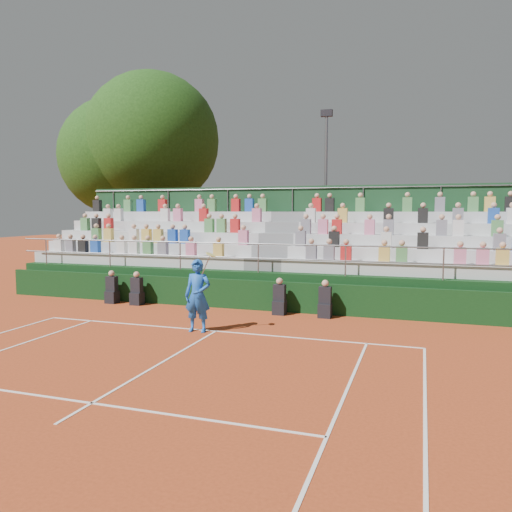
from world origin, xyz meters
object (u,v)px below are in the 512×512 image
(tree_east, at_px, (152,140))
(floodlight_mast, at_px, (326,180))
(tennis_player, at_px, (198,296))
(tree_west, at_px, (118,157))

(tree_east, distance_m, floodlight_mast, 10.35)
(tennis_player, height_order, tree_east, tree_east)
(tennis_player, height_order, floodlight_mast, floodlight_mast)
(tennis_player, distance_m, tree_east, 17.49)
(tennis_player, distance_m, tree_west, 18.62)
(tree_east, xyz_separation_m, floodlight_mast, (10.06, 0.47, -2.41))
(tennis_player, relative_size, tree_east, 0.20)
(tree_west, xyz_separation_m, floodlight_mast, (12.40, 0.37, -1.58))
(floodlight_mast, bearing_deg, tree_west, -178.28)
(tennis_player, distance_m, floodlight_mast, 14.51)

